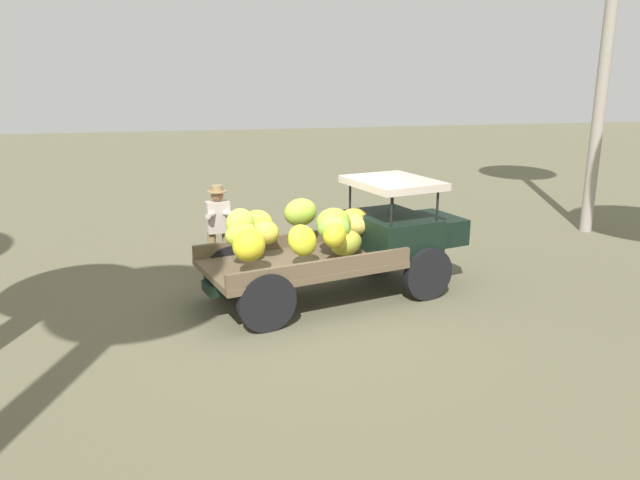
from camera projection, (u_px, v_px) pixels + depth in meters
ground_plane at (315, 303)px, 9.97m from camera, size 60.00×60.00×0.00m
truck at (345, 239)px, 10.10m from camera, size 4.66×2.64×1.87m
farmer at (219, 226)px, 10.92m from camera, size 0.52×0.48×1.69m
loose_banana_bunch at (258, 262)px, 11.58m from camera, size 0.63×0.65×0.30m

